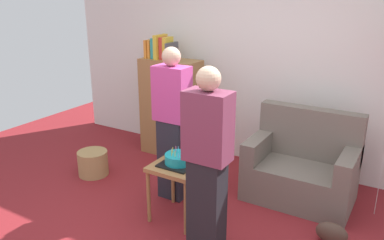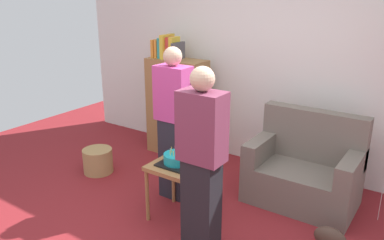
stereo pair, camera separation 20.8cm
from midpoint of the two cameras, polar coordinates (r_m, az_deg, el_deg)
wall_back at (r=4.89m, az=10.09°, el=8.71°), size 6.00×0.10×2.70m
couch at (r=4.35m, az=14.34°, el=-6.87°), size 1.10×0.70×0.96m
bookshelf at (r=5.24m, az=-4.26°, el=2.17°), size 0.80×0.36×1.61m
side_table at (r=3.79m, az=-3.55°, el=-7.67°), size 0.48×0.48×0.58m
birthday_cake at (r=3.74m, az=-3.59°, el=-5.79°), size 0.32×0.32×0.17m
person_blowing_candles at (r=4.06m, az=-4.33°, el=-0.64°), size 0.36×0.22×1.63m
person_holding_cake at (r=3.13m, az=0.32°, el=-6.65°), size 0.36×0.22×1.63m
wicker_basket at (r=4.97m, az=-15.38°, el=-6.07°), size 0.36×0.36×0.30m
handbag at (r=3.80m, az=18.14°, el=-15.39°), size 0.28×0.14×0.20m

